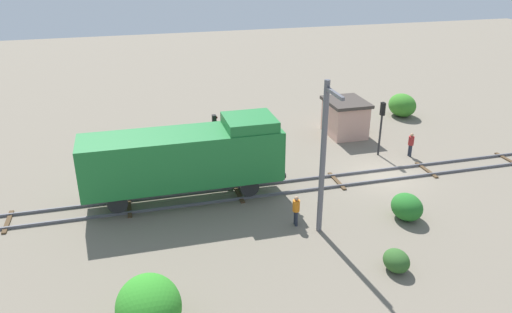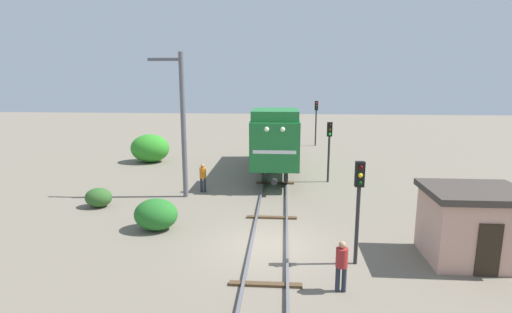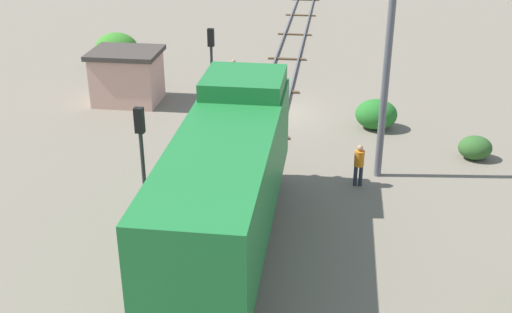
{
  "view_description": "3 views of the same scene",
  "coord_description": "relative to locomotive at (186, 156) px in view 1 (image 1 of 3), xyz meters",
  "views": [
    {
      "loc": [
        -25.63,
        15.27,
        13.86
      ],
      "look_at": [
        0.52,
        8.25,
        2.07
      ],
      "focal_mm": 35.0,
      "sensor_mm": 36.0,
      "label": 1
    },
    {
      "loc": [
        0.54,
        -15.11,
        6.75
      ],
      "look_at": [
        -1.3,
        10.66,
        1.51
      ],
      "focal_mm": 28.0,
      "sensor_mm": 36.0,
      "label": 2
    },
    {
      "loc": [
        -3.18,
        29.75,
        11.48
      ],
      "look_at": [
        -0.68,
        10.76,
        2.59
      ],
      "focal_mm": 45.0,
      "sensor_mm": 36.0,
      "label": 3
    }
  ],
  "objects": [
    {
      "name": "traffic_signal_near",
      "position": [
        3.2,
        -13.79,
        -0.1
      ],
      "size": [
        0.32,
        0.34,
        3.82
      ],
      "color": "#262628",
      "rests_on": "ground"
    },
    {
      "name": "bush_near",
      "position": [
        10.32,
        -19.68,
        -1.81
      ],
      "size": [
        2.64,
        2.16,
        1.92
      ],
      "primitive_type": "ellipsoid",
      "color": "#367E26",
      "rests_on": "ground"
    },
    {
      "name": "bush_far",
      "position": [
        -5.1,
        -11.06,
        -2.07
      ],
      "size": [
        1.94,
        1.59,
        1.41
      ],
      "primitive_type": "ellipsoid",
      "color": "#256D26",
      "rests_on": "ground"
    },
    {
      "name": "catenary_mast",
      "position": [
        -5.06,
        -6.08,
        1.47
      ],
      "size": [
        1.94,
        0.28,
        8.0
      ],
      "color": "#595960",
      "rests_on": "ground"
    },
    {
      "name": "ground_plane",
      "position": [
        0.0,
        -12.43,
        -2.77
      ],
      "size": [
        113.72,
        113.72,
        0.0
      ],
      "primitive_type": "plane",
      "color": "#756B5B"
    },
    {
      "name": "relay_hut",
      "position": [
        7.5,
        -13.12,
        -1.38
      ],
      "size": [
        3.5,
        2.9,
        2.74
      ],
      "color": "#D19E8C",
      "rests_on": "ground"
    },
    {
      "name": "worker_near_track",
      "position": [
        2.4,
        -15.76,
        -1.78
      ],
      "size": [
        0.38,
        0.38,
        1.7
      ],
      "rotation": [
        0.0,
        0.0,
        3.02
      ],
      "color": "#262B38",
      "rests_on": "ground"
    },
    {
      "name": "bush_mid",
      "position": [
        -10.06,
        2.87,
        -1.67
      ],
      "size": [
        3.05,
        2.49,
        2.22
      ],
      "primitive_type": "ellipsoid",
      "color": "#2F8B26",
      "rests_on": "ground"
    },
    {
      "name": "traffic_signal_mid",
      "position": [
        3.4,
        -2.27,
        -0.06
      ],
      "size": [
        0.32,
        0.34,
        3.88
      ],
      "color": "#262628",
      "rests_on": "ground"
    },
    {
      "name": "worker_by_signal",
      "position": [
        -4.2,
        -5.08,
        -1.78
      ],
      "size": [
        0.38,
        0.38,
        1.7
      ],
      "rotation": [
        0.0,
        0.0,
        4.01
      ],
      "color": "#262B38",
      "rests_on": "ground"
    },
    {
      "name": "bush_back",
      "position": [
        -9.1,
        -8.19,
        -2.27
      ],
      "size": [
        1.39,
        1.14,
        1.01
      ],
      "primitive_type": "ellipsoid",
      "color": "#2F5B26",
      "rests_on": "ground"
    },
    {
      "name": "railway_track",
      "position": [
        0.0,
        -12.43,
        -2.7
      ],
      "size": [
        2.4,
        75.81,
        0.16
      ],
      "color": "#595960",
      "rests_on": "ground"
    },
    {
      "name": "locomotive",
      "position": [
        0.0,
        0.0,
        0.0
      ],
      "size": [
        2.9,
        11.6,
        4.6
      ],
      "color": "#1E7233",
      "rests_on": "railway_track"
    }
  ]
}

